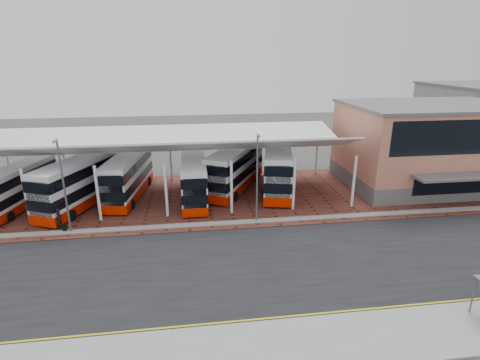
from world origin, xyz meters
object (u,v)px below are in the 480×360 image
at_px(bus_2, 128,176).
at_px(bus_4, 236,168).
at_px(pedestrian, 59,219).
at_px(bus_3, 194,179).
at_px(terminal, 428,145).
at_px(bus_0, 18,188).
at_px(bus_5, 277,168).
at_px(bus_1, 82,182).

bearing_deg(bus_2, bus_4, 12.15).
distance_m(bus_4, pedestrian, 18.24).
bearing_deg(pedestrian, bus_3, -67.56).
bearing_deg(terminal, bus_0, -178.35).
xyz_separation_m(terminal, bus_5, (-17.23, 0.55, -2.16)).
distance_m(bus_1, bus_5, 20.22).
height_order(terminal, bus_5, terminal).
xyz_separation_m(bus_0, bus_5, (26.16, 1.80, 0.39)).
bearing_deg(bus_2, bus_3, -5.60).
xyz_separation_m(bus_1, pedestrian, (-0.71, -5.44, -1.43)).
height_order(bus_0, bus_3, bus_3).
relative_size(bus_5, pedestrian, 6.48).
bearing_deg(pedestrian, bus_5, -73.73).
distance_m(bus_0, bus_1, 6.05).
distance_m(terminal, bus_1, 37.45).
xyz_separation_m(bus_2, bus_5, (15.97, 0.13, 0.21)).
relative_size(bus_1, pedestrian, 6.22).
height_order(bus_0, pedestrian, bus_0).
bearing_deg(bus_4, pedestrian, -125.58).
bearing_deg(bus_4, bus_3, -123.99).
distance_m(bus_1, bus_4, 15.81).
height_order(bus_3, pedestrian, bus_3).
height_order(bus_0, bus_4, bus_4).
relative_size(bus_1, bus_3, 1.12).
relative_size(terminal, bus_3, 1.75).
distance_m(bus_0, bus_4, 21.77).
distance_m(terminal, pedestrian, 38.84).
xyz_separation_m(bus_1, bus_3, (10.94, 0.16, -0.22)).
distance_m(terminal, bus_3, 26.56).
bearing_deg(bus_3, pedestrian, -154.04).
bearing_deg(bus_3, bus_5, 11.26).
distance_m(bus_5, pedestrian, 22.16).
bearing_deg(bus_1, bus_2, 45.97).
distance_m(bus_2, bus_4, 11.47).
height_order(bus_1, bus_2, bus_1).
relative_size(bus_0, bus_4, 0.90).
relative_size(terminal, pedestrian, 9.77).
relative_size(bus_2, pedestrian, 5.91).
bearing_deg(bus_2, bus_5, 8.56).
bearing_deg(bus_5, bus_2, -167.02).
bearing_deg(bus_0, bus_2, 22.39).
xyz_separation_m(terminal, bus_0, (-43.39, -1.25, -2.55)).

